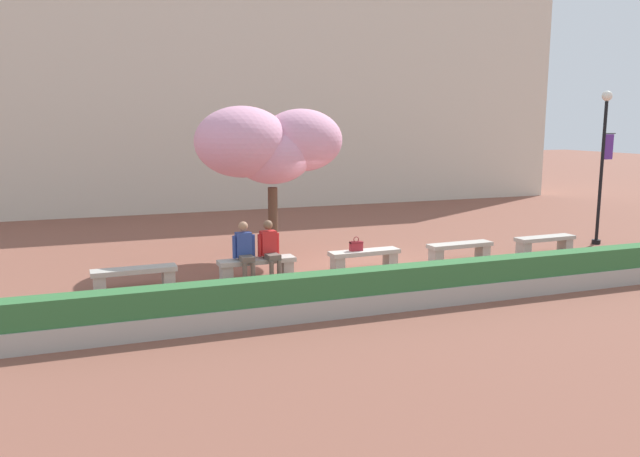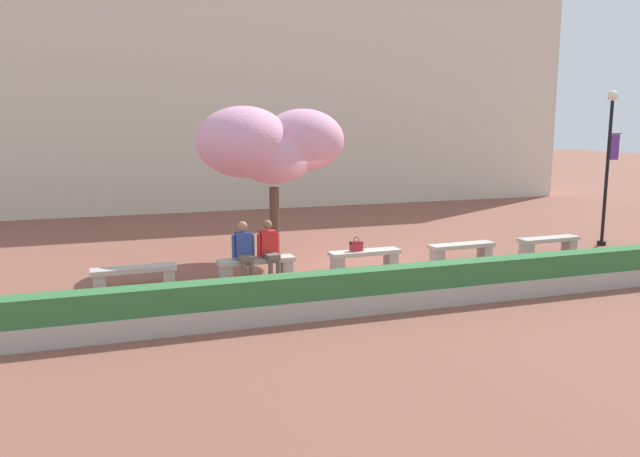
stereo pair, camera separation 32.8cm
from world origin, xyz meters
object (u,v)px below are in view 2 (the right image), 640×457
object	(u,v)px
stone_bench_east_end	(548,243)
person_seated_right	(269,247)
lamp_post_with_banner	(609,154)
stone_bench_near_west	(256,265)
cherry_tree_main	(269,145)
stone_bench_center	(365,257)
stone_bench_near_east	(461,249)
person_seated_left	(244,249)
stone_bench_west_end	(134,274)
handbag	(356,245)

from	to	relation	value
stone_bench_east_end	person_seated_right	xyz separation A→B (m)	(-7.54, -0.05, 0.40)
stone_bench_east_end	lamp_post_with_banner	size ratio (longest dim) A/B	0.41
stone_bench_near_west	cherry_tree_main	bearing A→B (deg)	67.91
stone_bench_center	lamp_post_with_banner	xyz separation A→B (m)	(7.47, 0.52, 2.26)
stone_bench_near_east	person_seated_left	bearing A→B (deg)	-179.44
person_seated_left	person_seated_right	size ratio (longest dim) A/B	1.00
stone_bench_near_west	stone_bench_east_end	size ratio (longest dim) A/B	1.00
stone_bench_near_west	stone_bench_near_east	size ratio (longest dim) A/B	1.00
stone_bench_near_east	stone_bench_center	bearing A→B (deg)	180.00
stone_bench_near_west	lamp_post_with_banner	size ratio (longest dim) A/B	0.41
stone_bench_west_end	stone_bench_east_end	world-z (taller)	same
stone_bench_near_west	cherry_tree_main	world-z (taller)	cherry_tree_main
stone_bench_center	stone_bench_east_end	world-z (taller)	same
stone_bench_center	handbag	size ratio (longest dim) A/B	5.12
cherry_tree_main	person_seated_left	bearing A→B (deg)	-117.70
lamp_post_with_banner	handbag	bearing A→B (deg)	-176.26
stone_bench_west_end	stone_bench_east_end	bearing A→B (deg)	0.00
person_seated_right	stone_bench_east_end	bearing A→B (deg)	0.40
person_seated_left	cherry_tree_main	distance (m)	3.25
person_seated_left	lamp_post_with_banner	bearing A→B (deg)	3.19
stone_bench_east_end	cherry_tree_main	world-z (taller)	cherry_tree_main
stone_bench_near_east	stone_bench_east_end	distance (m)	2.61
stone_bench_center	handbag	distance (m)	0.35
stone_bench_near_west	stone_bench_near_east	distance (m)	5.22
stone_bench_east_end	person_seated_right	world-z (taller)	person_seated_right
stone_bench_east_end	person_seated_left	bearing A→B (deg)	-179.62
person_seated_right	lamp_post_with_banner	world-z (taller)	lamp_post_with_banner
person_seated_right	cherry_tree_main	bearing A→B (deg)	75.35
stone_bench_center	person_seated_right	distance (m)	2.35
stone_bench_near_east	stone_bench_east_end	bearing A→B (deg)	0.00
stone_bench_near_west	person_seated_right	bearing A→B (deg)	-10.41
stone_bench_west_end	handbag	bearing A→B (deg)	0.25
stone_bench_west_end	cherry_tree_main	size ratio (longest dim) A/B	0.45
stone_bench_west_end	stone_bench_near_west	world-z (taller)	same
stone_bench_near_west	person_seated_left	size ratio (longest dim) A/B	1.35
stone_bench_near_east	person_seated_left	distance (m)	5.51
person_seated_right	lamp_post_with_banner	distance (m)	9.99
stone_bench_near_east	person_seated_left	xyz separation A→B (m)	(-5.50, -0.05, 0.40)
person_seated_left	stone_bench_near_east	bearing A→B (deg)	0.56
person_seated_left	lamp_post_with_banner	size ratio (longest dim) A/B	0.30
stone_bench_near_east	handbag	xyz separation A→B (m)	(-2.82, 0.02, 0.28)
stone_bench_center	person_seated_right	bearing A→B (deg)	-178.69
person_seated_left	handbag	world-z (taller)	person_seated_left
person_seated_left	lamp_post_with_banner	distance (m)	10.54
stone_bench_near_west	person_seated_left	bearing A→B (deg)	-169.11
stone_bench_west_end	lamp_post_with_banner	xyz separation A→B (m)	(12.69, 0.52, 2.26)
person_seated_left	stone_bench_east_end	bearing A→B (deg)	0.38
stone_bench_center	person_seated_left	bearing A→B (deg)	-178.94
stone_bench_west_end	person_seated_left	distance (m)	2.37
stone_bench_east_end	person_seated_left	size ratio (longest dim) A/B	1.35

